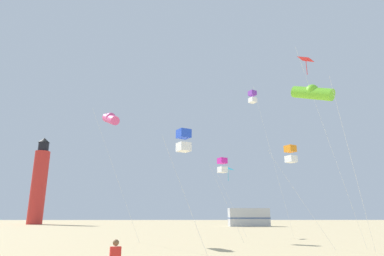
% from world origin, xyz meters
% --- Properties ---
extents(kite_tube_rainbow, '(3.73, 4.02, 9.95)m').
position_xyz_m(kite_tube_rainbow, '(-4.81, 17.83, 9.24)').
color(kite_tube_rainbow, silver).
rests_on(kite_tube_rainbow, ground).
extents(kite_box_magenta, '(2.45, 1.66, 6.19)m').
position_xyz_m(kite_box_magenta, '(4.04, 18.27, 5.61)').
color(kite_box_magenta, silver).
rests_on(kite_box_magenta, ground).
extents(kite_box_blue, '(2.19, 1.58, 6.14)m').
position_xyz_m(kite_box_blue, '(1.08, 9.35, 5.56)').
color(kite_box_blue, silver).
rests_on(kite_box_blue, ground).
extents(kite_box_violet, '(3.25, 3.14, 13.17)m').
position_xyz_m(kite_box_violet, '(7.42, 21.60, 12.56)').
color(kite_box_violet, silver).
rests_on(kite_box_violet, ground).
extents(kite_tube_lime, '(3.54, 3.57, 9.53)m').
position_xyz_m(kite_tube_lime, '(8.60, 10.88, 8.82)').
color(kite_tube_lime, silver).
rests_on(kite_tube_lime, ground).
extents(kite_diamond_cyan, '(2.71, 2.06, 6.34)m').
position_xyz_m(kite_diamond_cyan, '(5.16, 23.56, 5.92)').
color(kite_diamond_cyan, silver).
rests_on(kite_diamond_cyan, ground).
extents(kite_box_orange, '(3.41, 2.35, 6.38)m').
position_xyz_m(kite_box_orange, '(8.18, 14.36, 5.80)').
color(kite_box_orange, silver).
rests_on(kite_box_orange, ground).
extents(kite_diamond_scarlet, '(3.27, 2.47, 12.86)m').
position_xyz_m(kite_diamond_scarlet, '(9.77, 13.97, 12.00)').
color(kite_diamond_scarlet, silver).
rests_on(kite_diamond_scarlet, ground).
extents(lighthouse_distant, '(2.80, 2.80, 16.80)m').
position_xyz_m(lighthouse_distant, '(-27.56, 56.90, 7.84)').
color(lighthouse_distant, red).
rests_on(lighthouse_distant, ground).
extents(rv_van_silver, '(6.51, 2.55, 2.80)m').
position_xyz_m(rv_van_silver, '(11.24, 46.46, 1.39)').
color(rv_van_silver, '#B7BABF').
rests_on(rv_van_silver, ground).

